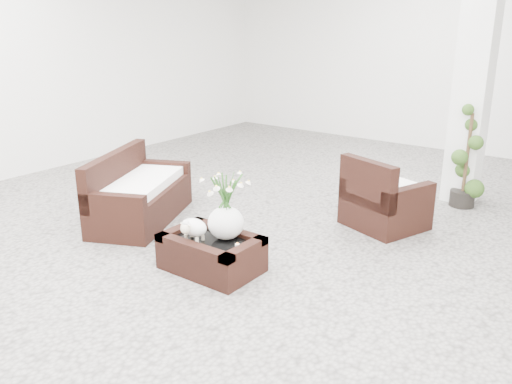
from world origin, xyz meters
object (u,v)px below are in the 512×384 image
Objects in this scene: coffee_table at (212,254)px; loveseat at (140,187)px; topiary at (467,157)px; armchair at (386,192)px.

loveseat is (-1.54, 0.50, 0.25)m from coffee_table.
topiary is at bearing 67.74° from coffee_table.
coffee_table is at bearing -132.76° from loveseat.
coffee_table is 0.70× the size of topiary.
armchair is 0.65× the size of topiary.
armchair reaches higher than coffee_table.
coffee_table is 3.59m from topiary.
topiary is (2.89, 2.79, 0.23)m from loveseat.
armchair is 2.84m from loveseat.
topiary is (1.35, 3.29, 0.48)m from coffee_table.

